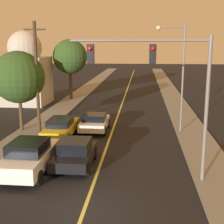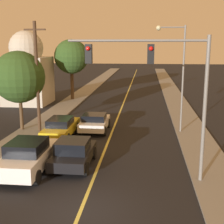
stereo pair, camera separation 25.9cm
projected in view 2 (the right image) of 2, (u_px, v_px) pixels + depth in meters
ground_plane at (81, 211)px, 12.75m from camera, size 200.00×200.00×0.00m
road_surface at (129, 89)px, 47.72m from camera, size 9.83×80.00×0.01m
sidewalk_left at (90, 88)px, 48.36m from camera, size 2.50×80.00×0.12m
sidewalk_right at (170, 89)px, 47.05m from camera, size 2.50×80.00×0.12m
car_near_lane_front at (73, 153)px, 17.27m from camera, size 2.07×3.99×1.56m
car_near_lane_second at (95, 122)px, 24.32m from camera, size 2.09×3.86×1.39m
car_outer_lane_front at (28, 156)px, 16.43m from camera, size 2.12×4.74×1.78m
car_outer_lane_second at (61, 127)px, 22.66m from camera, size 1.90×4.77×1.48m
traffic_signal_mast at (162, 77)px, 14.55m from camera, size 6.56×0.42×6.97m
streetlamp_right at (177, 65)px, 23.01m from camera, size 2.16×0.36×7.91m
utility_pole_left at (37, 76)px, 23.10m from camera, size 1.60×0.24×8.20m
tree_left_near at (19, 77)px, 23.72m from camera, size 3.96×3.96×6.10m
tree_left_far at (71, 57)px, 37.28m from camera, size 4.10×4.10×7.18m
domed_building_left at (27, 71)px, 35.10m from camera, size 4.76×4.76×8.19m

